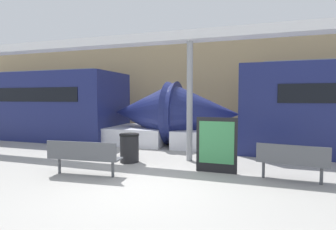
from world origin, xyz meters
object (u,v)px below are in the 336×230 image
train_right (33,107)px  bench_near (83,155)px  bench_far (292,160)px  support_column_near (190,102)px  poster_board (217,145)px  trash_bin (129,148)px

train_right → bench_near: 8.24m
train_right → bench_far: (11.37, -3.88, -0.97)m
train_right → support_column_near: support_column_near is taller
train_right → poster_board: (9.62, -3.62, -0.77)m
bench_far → poster_board: 1.79m
train_right → poster_board: size_ratio=10.30×
bench_far → poster_board: size_ratio=1.09×
bench_far → poster_board: poster_board is taller
bench_near → support_column_near: bearing=43.6°
train_right → support_column_near: bearing=-16.5°
bench_far → bench_near: bearing=-159.9°
trash_bin → train_right: bearing=154.7°
bench_near → bench_far: (4.87, 1.08, -0.00)m
bench_far → trash_bin: bench_far is taller
trash_bin → bench_near: bearing=-104.8°
train_right → bench_near: train_right is taller
support_column_near → bench_near: bearing=-131.8°
trash_bin → poster_board: size_ratio=0.60×
bench_near → trash_bin: (0.44, 1.67, -0.09)m
bench_near → train_right: bearing=138.0°
train_right → bench_far: bearing=-18.8°
poster_board → train_right: bearing=159.4°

